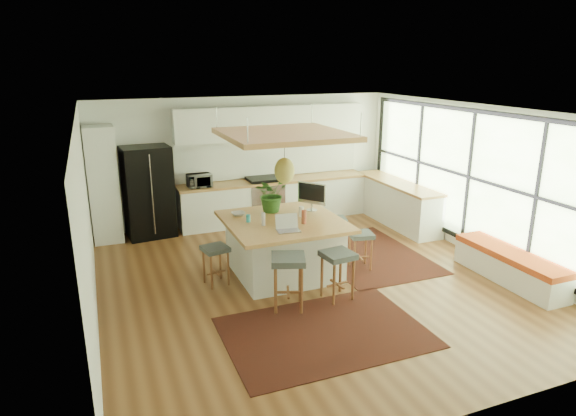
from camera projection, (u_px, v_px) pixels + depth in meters
name	position (u px, v px, depth m)	size (l,w,h in m)	color
floor	(311.00, 280.00, 8.05)	(7.00, 7.00, 0.00)	brown
ceiling	(313.00, 111.00, 7.28)	(7.00, 7.00, 0.00)	white
wall_back	(246.00, 160.00, 10.79)	(6.50, 6.50, 0.00)	white
wall_front	(469.00, 295.00, 4.55)	(6.50, 6.50, 0.00)	white
wall_left	(86.00, 224.00, 6.52)	(7.00, 7.00, 0.00)	white
wall_right	(479.00, 182.00, 8.82)	(7.00, 7.00, 0.00)	white
window_wall	(478.00, 179.00, 8.79)	(0.10, 6.20, 2.60)	black
pantry	(104.00, 185.00, 9.52)	(0.55, 0.60, 2.25)	white
back_counter_base	(275.00, 201.00, 10.96)	(4.20, 0.60, 0.88)	white
back_counter_top	(275.00, 181.00, 10.82)	(4.24, 0.64, 0.05)	#AE753D
backsplash	(270.00, 158.00, 10.96)	(4.20, 0.02, 0.80)	white
upper_cabinets	(272.00, 122.00, 10.59)	(4.20, 0.34, 0.70)	white
range	(264.00, 199.00, 10.85)	(0.76, 0.62, 1.00)	#A5A5AA
right_counter_base	(397.00, 204.00, 10.74)	(0.60, 2.50, 0.88)	white
right_counter_top	(398.00, 183.00, 10.61)	(0.64, 2.54, 0.05)	#AE753D
window_bench	(509.00, 266.00, 7.95)	(0.52, 2.00, 0.50)	white
ceiling_panel	(284.00, 152.00, 7.72)	(1.86, 1.86, 0.80)	#AE753D
rug_near	(325.00, 332.00, 6.49)	(2.60, 1.80, 0.01)	black
rug_right	(367.00, 254.00, 9.10)	(1.80, 2.60, 0.01)	black
fridge	(148.00, 191.00, 9.85)	(0.91, 0.71, 1.82)	black
island	(283.00, 247.00, 8.20)	(1.85, 1.85, 0.93)	#AE753D
stool_near_left	(288.00, 285.00, 7.04)	(0.47, 0.47, 0.80)	#3D4344
stool_near_right	(337.00, 276.00, 7.33)	(0.43, 0.43, 0.74)	#3D4344
stool_right_front	(360.00, 249.00, 8.41)	(0.38, 0.38, 0.64)	#3D4344
stool_right_back	(335.00, 232.00, 9.20)	(0.38, 0.38, 0.64)	#3D4344
stool_left_side	(216.00, 263.00, 7.81)	(0.38, 0.38, 0.64)	#3D4344
laptop	(288.00, 224.00, 7.49)	(0.35, 0.37, 0.26)	#A5A5AA
monitor	(312.00, 196.00, 8.49)	(0.54, 0.19, 0.50)	#A5A5AA
microwave	(199.00, 179.00, 10.14)	(0.48, 0.27, 0.33)	#A5A5AA
island_plant	(272.00, 197.00, 8.46)	(0.57, 0.64, 0.50)	#1E4C19
island_bowl	(238.00, 214.00, 8.28)	(0.23, 0.23, 0.06)	white
island_bottle_0	(249.00, 216.00, 7.93)	(0.07, 0.07, 0.19)	#2EABBB
island_bottle_1	(263.00, 220.00, 7.76)	(0.07, 0.07, 0.19)	silver
island_bottle_2	(305.00, 218.00, 7.86)	(0.07, 0.07, 0.19)	#A54D37
island_bottle_3	(302.00, 211.00, 8.20)	(0.07, 0.07, 0.19)	white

